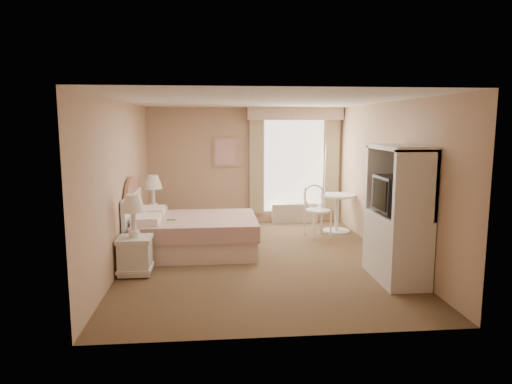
{
  "coord_description": "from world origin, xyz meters",
  "views": [
    {
      "loc": [
        -0.7,
        -7.08,
        2.15
      ],
      "look_at": [
        -0.01,
        0.3,
        1.04
      ],
      "focal_mm": 32.0,
      "sensor_mm": 36.0,
      "label": 1
    }
  ],
  "objects": [
    {
      "name": "armoire",
      "position": [
        1.81,
        -1.16,
        0.77
      ],
      "size": [
        0.56,
        1.12,
        1.87
      ],
      "color": "silver",
      "rests_on": "room"
    },
    {
      "name": "room",
      "position": [
        0.0,
        0.0,
        1.25
      ],
      "size": [
        4.21,
        5.51,
        2.51
      ],
      "color": "brown",
      "rests_on": "ground"
    },
    {
      "name": "cafe_chair",
      "position": [
        1.27,
        1.43,
        0.58
      ],
      "size": [
        0.58,
        0.58,
        0.99
      ],
      "rotation": [
        0.0,
        0.0,
        0.26
      ],
      "color": "white",
      "rests_on": "room"
    },
    {
      "name": "window",
      "position": [
        1.05,
        2.65,
        1.34
      ],
      "size": [
        2.05,
        0.22,
        2.51
      ],
      "color": "white",
      "rests_on": "room"
    },
    {
      "name": "framed_art",
      "position": [
        -0.45,
        2.71,
        1.55
      ],
      "size": [
        0.52,
        0.04,
        0.62
      ],
      "color": "tan",
      "rests_on": "room"
    },
    {
      "name": "bed",
      "position": [
        -1.12,
        0.47,
        0.34
      ],
      "size": [
        2.08,
        1.58,
        1.39
      ],
      "color": "#DEA590",
      "rests_on": "room"
    },
    {
      "name": "nightstand_far",
      "position": [
        -1.84,
        1.53,
        0.45
      ],
      "size": [
        0.49,
        0.49,
        1.18
      ],
      "color": "silver",
      "rests_on": "room"
    },
    {
      "name": "round_table",
      "position": [
        1.75,
        1.7,
        0.51
      ],
      "size": [
        0.72,
        0.72,
        0.76
      ],
      "color": "white",
      "rests_on": "room"
    },
    {
      "name": "nightstand_near",
      "position": [
        -1.84,
        -0.62,
        0.43
      ],
      "size": [
        0.48,
        0.48,
        1.15
      ],
      "color": "silver",
      "rests_on": "room"
    }
  ]
}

